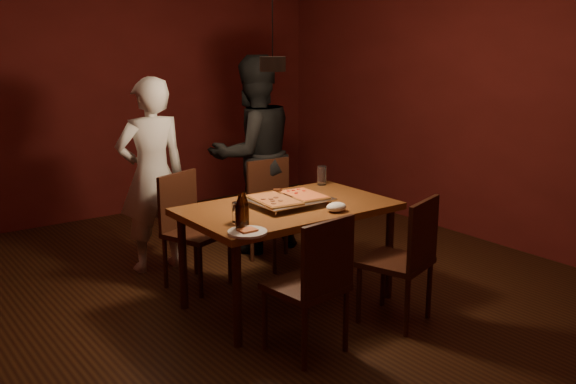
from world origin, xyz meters
TOP-DOWN VIEW (x-y plane):
  - room_shell at (0.00, 0.00)m, footprint 6.00×6.00m
  - dining_table at (0.06, -0.10)m, footprint 1.50×0.90m
  - chair_far_left at (-0.34, 0.68)m, footprint 0.54×0.54m
  - chair_far_right at (0.51, 0.71)m, footprint 0.43×0.43m
  - chair_near_left at (-0.28, -0.85)m, footprint 0.46×0.46m
  - chair_near_right at (0.50, -0.86)m, footprint 0.53×0.53m
  - pizza_tray at (0.08, -0.08)m, footprint 0.55×0.45m
  - pizza_meat at (-0.05, -0.08)m, footprint 0.30×0.44m
  - pizza_cheese at (0.21, -0.09)m, footprint 0.26×0.39m
  - spatula at (0.07, -0.04)m, footprint 0.13×0.25m
  - beer_bottle_a at (-0.54, -0.42)m, footprint 0.06×0.06m
  - beer_bottle_b at (-0.47, -0.36)m, footprint 0.06×0.06m
  - water_glass_left at (-0.44, -0.23)m, footprint 0.08×0.08m
  - water_glass_right at (0.67, 0.27)m, footprint 0.08×0.08m
  - plate_slice at (-0.54, -0.49)m, footprint 0.25×0.25m
  - napkin at (0.24, -0.43)m, footprint 0.15×0.12m
  - diner_white at (-0.42, 1.16)m, footprint 0.62×0.43m
  - diner_dark at (0.55, 1.11)m, footprint 0.89×0.70m
  - pendant_lamp at (0.00, 0.00)m, footprint 0.18×0.18m

SIDE VIEW (x-z plane):
  - chair_far_left at x=-0.34m, z-range 0.29..0.78m
  - chair_far_right at x=0.51m, z-range 0.29..0.78m
  - chair_near_left at x=-0.28m, z-range 0.29..0.78m
  - chair_near_right at x=0.50m, z-range 0.29..0.78m
  - dining_table at x=0.06m, z-range 0.30..1.05m
  - plate_slice at x=-0.54m, z-range 0.75..0.77m
  - pizza_tray at x=0.08m, z-range 0.75..0.80m
  - napkin at x=0.24m, z-range 0.75..0.81m
  - pizza_meat at x=-0.05m, z-range 0.80..0.82m
  - pizza_cheese at x=0.21m, z-range 0.80..0.82m
  - spatula at x=0.07m, z-range 0.79..0.83m
  - diner_white at x=-0.42m, z-range 0.00..1.63m
  - water_glass_left at x=-0.44m, z-range 0.75..0.88m
  - water_glass_right at x=0.67m, z-range 0.75..0.91m
  - beer_bottle_b at x=-0.47m, z-range 0.75..0.98m
  - beer_bottle_a at x=-0.54m, z-range 0.75..0.99m
  - diner_dark at x=0.55m, z-range 0.00..1.78m
  - room_shell at x=0.00m, z-range -1.60..4.40m
  - pendant_lamp at x=0.00m, z-range 1.21..2.31m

